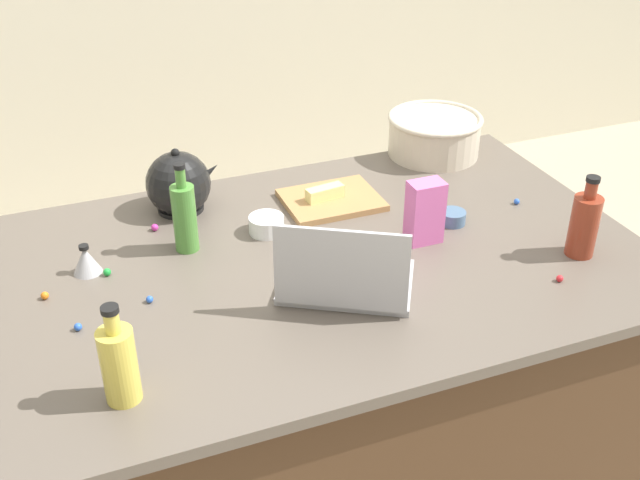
# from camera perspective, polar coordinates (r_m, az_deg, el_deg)

# --- Properties ---
(island_counter) EXTENTS (1.65, 1.05, 0.90)m
(island_counter) POSITION_cam_1_polar(r_m,az_deg,el_deg) (2.21, 0.00, -11.13)
(island_counter) COLOR #4C331E
(island_counter) RESTS_ON ground
(laptop) EXTENTS (0.38, 0.35, 0.22)m
(laptop) POSITION_cam_1_polar(r_m,az_deg,el_deg) (1.78, 1.86, -2.80)
(laptop) COLOR #B7B7BC
(laptop) RESTS_ON island_counter
(mixing_bowl_large) EXTENTS (0.30, 0.30, 0.13)m
(mixing_bowl_large) POSITION_cam_1_polar(r_m,az_deg,el_deg) (2.50, 8.50, 7.80)
(mixing_bowl_large) COLOR beige
(mixing_bowl_large) RESTS_ON island_counter
(bottle_olive) EXTENTS (0.06, 0.06, 0.24)m
(bottle_olive) POSITION_cam_1_polar(r_m,az_deg,el_deg) (1.96, -10.06, 1.78)
(bottle_olive) COLOR #4C8C38
(bottle_olive) RESTS_ON island_counter
(bottle_soy) EXTENTS (0.07, 0.07, 0.22)m
(bottle_soy) POSITION_cam_1_polar(r_m,az_deg,el_deg) (2.02, 19.07, 1.14)
(bottle_soy) COLOR maroon
(bottle_soy) RESTS_ON island_counter
(bottle_oil) EXTENTS (0.07, 0.07, 0.22)m
(bottle_oil) POSITION_cam_1_polar(r_m,az_deg,el_deg) (1.52, -14.74, -8.85)
(bottle_oil) COLOR #DBC64C
(bottle_oil) RESTS_ON island_counter
(kettle) EXTENTS (0.21, 0.18, 0.20)m
(kettle) POSITION_cam_1_polar(r_m,az_deg,el_deg) (2.16, -10.47, 4.11)
(kettle) COLOR black
(kettle) RESTS_ON island_counter
(cutting_board) EXTENTS (0.27, 0.21, 0.02)m
(cutting_board) POSITION_cam_1_polar(r_m,az_deg,el_deg) (2.19, 0.85, 2.99)
(cutting_board) COLOR #AD7F4C
(cutting_board) RESTS_ON island_counter
(butter_stick_left) EXTENTS (0.11, 0.05, 0.04)m
(butter_stick_left) POSITION_cam_1_polar(r_m,az_deg,el_deg) (2.17, 0.36, 3.53)
(butter_stick_left) COLOR #F4E58C
(butter_stick_left) RESTS_ON cutting_board
(ramekin_small) EXTENTS (0.07, 0.07, 0.04)m
(ramekin_small) POSITION_cam_1_polar(r_m,az_deg,el_deg) (2.11, 9.84, 1.67)
(ramekin_small) COLOR slate
(ramekin_small) RESTS_ON island_counter
(ramekin_medium) EXTENTS (0.09, 0.09, 0.05)m
(ramekin_medium) POSITION_cam_1_polar(r_m,az_deg,el_deg) (2.04, -4.01, 1.15)
(ramekin_medium) COLOR white
(ramekin_medium) RESTS_ON island_counter
(kitchen_timer) EXTENTS (0.07, 0.07, 0.08)m
(kitchen_timer) POSITION_cam_1_polar(r_m,az_deg,el_deg) (1.95, -17.02, -1.43)
(kitchen_timer) COLOR #B2B2B7
(kitchen_timer) RESTS_ON island_counter
(candy_bag) EXTENTS (0.09, 0.06, 0.17)m
(candy_bag) POSITION_cam_1_polar(r_m,az_deg,el_deg) (1.99, 7.81, 2.07)
(candy_bag) COLOR pink
(candy_bag) RESTS_ON island_counter
(candy_0) EXTENTS (0.02, 0.02, 0.02)m
(candy_0) POSITION_cam_1_polar(r_m,az_deg,el_deg) (1.90, -19.81, -3.91)
(candy_0) COLOR orange
(candy_0) RESTS_ON island_counter
(candy_1) EXTENTS (0.02, 0.02, 0.02)m
(candy_1) POSITION_cam_1_polar(r_m,az_deg,el_deg) (1.77, -17.57, -6.19)
(candy_1) COLOR blue
(candy_1) RESTS_ON island_counter
(candy_2) EXTENTS (0.02, 0.02, 0.02)m
(candy_2) POSITION_cam_1_polar(r_m,az_deg,el_deg) (2.10, -12.20, 0.92)
(candy_2) COLOR #CC3399
(candy_2) RESTS_ON island_counter
(candy_3) EXTENTS (0.02, 0.02, 0.02)m
(candy_3) POSITION_cam_1_polar(r_m,az_deg,el_deg) (1.76, -15.63, -6.25)
(candy_3) COLOR blue
(candy_3) RESTS_ON island_counter
(candy_4) EXTENTS (0.02, 0.02, 0.02)m
(candy_4) POSITION_cam_1_polar(r_m,az_deg,el_deg) (2.25, 14.44, 2.79)
(candy_4) COLOR blue
(candy_4) RESTS_ON island_counter
(candy_5) EXTENTS (0.02, 0.02, 0.02)m
(candy_5) POSITION_cam_1_polar(r_m,az_deg,el_deg) (1.82, -12.57, -4.33)
(candy_5) COLOR blue
(candy_5) RESTS_ON island_counter
(candy_6) EXTENTS (0.02, 0.02, 0.02)m
(candy_6) POSITION_cam_1_polar(r_m,az_deg,el_deg) (1.93, 17.41, -2.75)
(candy_6) COLOR red
(candy_6) RESTS_ON island_counter
(candy_7) EXTENTS (0.02, 0.02, 0.02)m
(candy_7) POSITION_cam_1_polar(r_m,az_deg,el_deg) (1.94, -15.57, -2.32)
(candy_7) COLOR green
(candy_7) RESTS_ON island_counter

